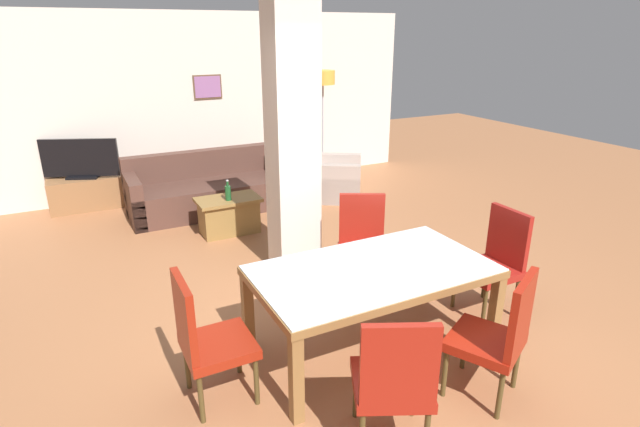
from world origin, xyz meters
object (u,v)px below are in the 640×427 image
dining_chair_head_right (496,259)px  coffee_table (229,215)px  dining_chair_near_right (498,333)px  armchair (330,180)px  bottle (228,192)px  tv_screen (80,159)px  dining_chair_head_left (206,336)px  dining_table (372,283)px  tv_stand (86,193)px  floor_lamp (323,87)px  dining_chair_near_left (394,379)px  sofa (209,191)px  dining_chair_far_right (362,242)px

dining_chair_head_right → coffee_table: dining_chair_head_right is taller
dining_chair_near_right → armchair: 4.60m
bottle → tv_screen: 2.43m
dining_chair_head_left → dining_table: bearing=90.0°
tv_stand → floor_lamp: size_ratio=0.54×
dining_table → dining_chair_head_right: dining_chair_head_right is taller
dining_chair_head_right → dining_chair_near_left: bearing=117.9°
dining_chair_near_left → sofa: dining_chair_near_left is taller
dining_chair_head_right → coffee_table: (-1.56, 2.90, -0.28)m
tv_stand → dining_chair_near_right: bearing=-68.0°
dining_chair_head_left → floor_lamp: 5.67m
dining_chair_head_right → coffee_table: bearing=28.3°
dining_chair_far_right → dining_chair_near_right: (-0.00, -1.73, 0.00)m
bottle → tv_stand: (-1.53, 1.89, -0.33)m
bottle → tv_screen: size_ratio=0.26×
tv_stand → tv_screen: (0.00, 0.00, 0.50)m
coffee_table → dining_chair_near_left: bearing=-92.9°
dining_chair_head_left → tv_stand: size_ratio=0.98×
sofa → tv_stand: size_ratio=2.25×
tv_stand → tv_screen: tv_screen is taller
tv_stand → floor_lamp: (3.73, -0.18, 1.32)m
floor_lamp → dining_chair_head_right: bearing=-97.8°
armchair → tv_screen: size_ratio=1.18×
dining_chair_near_right → dining_chair_head_left: size_ratio=1.00×
dining_chair_far_right → tv_stand: dining_chair_far_right is taller
tv_screen → dining_chair_near_left: bearing=126.3°
tv_screen → dining_table: bearing=133.7°
dining_chair_head_left → bottle: size_ratio=3.73×
dining_chair_head_left → coffee_table: dining_chair_head_left is taller
dining_chair_far_right → armchair: dining_chair_far_right is taller
dining_chair_near_right → bottle: dining_chair_near_right is taller
dining_chair_far_right → sofa: size_ratio=0.44×
dining_chair_head_right → sofa: size_ratio=0.44×
dining_chair_head_right → tv_screen: 5.65m
coffee_table → tv_stand: coffee_table is taller
dining_chair_near_right → dining_chair_head_right: (0.86, 0.87, 0.00)m
coffee_table → dining_chair_far_right: bearing=-70.9°
dining_table → bottle: bearing=95.4°
armchair → floor_lamp: 1.63m
dining_chair_far_right → tv_screen: tv_screen is taller
armchair → bottle: bearing=-35.6°
dining_chair_head_right → tv_screen: (-3.11, 4.71, 0.22)m
dining_chair_head_left → tv_screen: size_ratio=0.97×
dining_chair_head_right → floor_lamp: bearing=-7.8°
bottle → dining_chair_near_right: bearing=-79.0°
dining_chair_head_left → dining_chair_near_left: bearing=42.9°
dining_table → armchair: armchair is taller
dining_chair_far_right → floor_lamp: 4.08m
dining_chair_head_left → dining_chair_far_right: bearing=116.2°
dining_chair_far_right → coffee_table: bearing=-43.6°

